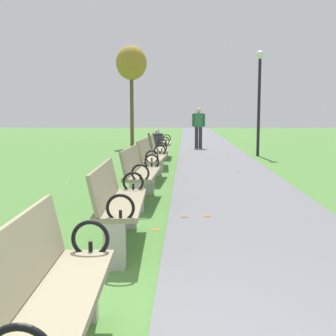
{
  "coord_description": "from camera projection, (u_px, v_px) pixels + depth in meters",
  "views": [
    {
      "loc": [
        0.24,
        -2.19,
        1.47
      ],
      "look_at": [
        -0.05,
        5.12,
        0.55
      ],
      "focal_mm": 47.59,
      "sensor_mm": 36.0,
      "label": 1
    }
  ],
  "objects": [
    {
      "name": "paved_walkway",
      "position": [
        206.0,
        145.0,
        20.16
      ],
      "size": [
        2.38,
        44.0,
        0.02
      ],
      "primitive_type": "cube",
      "color": "slate",
      "rests_on": "ground"
    },
    {
      "name": "park_bench_1",
      "position": [
        46.0,
        299.0,
        2.36
      ],
      "size": [
        0.54,
        1.62,
        0.9
      ],
      "color": "gray",
      "rests_on": "ground"
    },
    {
      "name": "park_bench_2",
      "position": [
        118.0,
        203.0,
        4.87
      ],
      "size": [
        0.53,
        1.62,
        0.9
      ],
      "color": "gray",
      "rests_on": "ground"
    },
    {
      "name": "park_bench_3",
      "position": [
        140.0,
        173.0,
        7.23
      ],
      "size": [
        0.52,
        1.62,
        0.9
      ],
      "color": "gray",
      "rests_on": "ground"
    },
    {
      "name": "park_bench_4",
      "position": [
        151.0,
        158.0,
        9.57
      ],
      "size": [
        0.55,
        1.62,
        0.9
      ],
      "color": "gray",
      "rests_on": "ground"
    },
    {
      "name": "park_bench_5",
      "position": [
        158.0,
        149.0,
        11.86
      ],
      "size": [
        0.55,
        1.62,
        0.9
      ],
      "color": "gray",
      "rests_on": "ground"
    },
    {
      "name": "park_bench_6",
      "position": [
        163.0,
        143.0,
        14.34
      ],
      "size": [
        0.49,
        1.6,
        0.9
      ],
      "color": "gray",
      "rests_on": "ground"
    },
    {
      "name": "tree_2",
      "position": [
        131.0,
        64.0,
        18.55
      ],
      "size": [
        1.28,
        1.28,
        4.22
      ],
      "color": "brown",
      "rests_on": "ground"
    },
    {
      "name": "pedestrian_walking",
      "position": [
        199.0,
        126.0,
        17.91
      ],
      "size": [
        0.53,
        0.24,
        1.62
      ],
      "color": "#2D2D38",
      "rests_on": "paved_walkway"
    },
    {
      "name": "trash_bin",
      "position": [
        156.0,
        148.0,
        13.21
      ],
      "size": [
        0.48,
        0.48,
        0.84
      ],
      "color": "#38383D",
      "rests_on": "ground"
    },
    {
      "name": "lamp_post",
      "position": [
        259.0,
        87.0,
        14.72
      ],
      "size": [
        0.28,
        0.28,
        3.48
      ],
      "color": "black",
      "rests_on": "ground"
    },
    {
      "name": "scattered_leaves",
      "position": [
        166.0,
        184.0,
        9.06
      ],
      "size": [
        4.13,
        15.35,
        0.02
      ],
      "color": "#AD6B23",
      "rests_on": "ground"
    }
  ]
}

